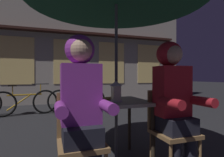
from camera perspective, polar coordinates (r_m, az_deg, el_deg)
name	(u,v)px	position (r m, az deg, el deg)	size (l,w,h in m)	color
cafe_table	(116,109)	(2.15, 1.35, -9.66)	(0.72, 0.72, 0.74)	#B2AD9E
lantern	(116,91)	(2.02, 1.29, -3.92)	(0.11, 0.11, 0.23)	white
chair_left	(80,135)	(1.72, -10.06, -17.39)	(0.40, 0.40, 0.87)	olive
chair_right	(170,126)	(2.08, 17.96, -14.19)	(0.40, 0.40, 0.87)	olive
person_left_hooded	(81,97)	(1.59, -9.77, -5.67)	(0.45, 0.56, 1.40)	black
person_right_hooded	(173,93)	(1.98, 18.97, -4.47)	(0.45, 0.56, 1.40)	black
shopfront_building	(68,25)	(7.69, -13.91, 16.12)	(10.00, 0.93, 6.20)	#9E9389
bicycle_second	(25,102)	(5.32, -26.00, -6.80)	(1.67, 0.30, 0.84)	black
bicycle_third	(77,100)	(5.37, -10.96, -6.68)	(1.68, 0.08, 0.84)	black
book	(110,98)	(2.21, -0.67, -6.38)	(0.20, 0.14, 0.02)	olive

